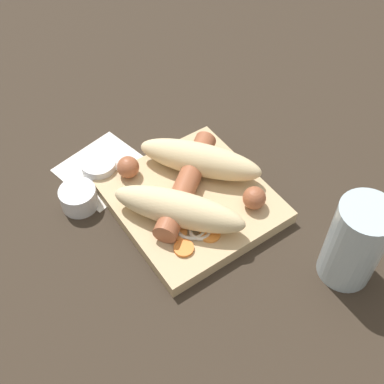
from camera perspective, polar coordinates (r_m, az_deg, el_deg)
The scene contains 9 objects.
ground_plane at distance 0.67m, azimuth 0.00°, elevation -1.67°, with size 3.00×3.00×0.00m, color #33281E.
food_tray at distance 0.66m, azimuth 0.00°, elevation -1.12°, with size 0.21×0.20×0.02m.
bread_roll at distance 0.64m, azimuth -0.27°, elevation 1.06°, with size 0.22×0.21×0.05m.
sausage at distance 0.65m, azimuth -0.30°, elevation 1.18°, with size 0.17×0.16×0.03m.
pickled_veggies at distance 0.62m, azimuth 0.19°, elevation -4.60°, with size 0.06×0.07×0.01m.
napkin at distance 0.72m, azimuth -10.29°, elevation 2.70°, with size 0.14×0.14×0.00m.
condiment_cup_near at distance 0.71m, azimuth -10.86°, elevation 2.59°, with size 0.05×0.05×0.03m.
condiment_cup_far at distance 0.68m, azimuth -13.26°, elevation -0.78°, with size 0.05×0.05×0.03m.
drink_glass at distance 0.59m, azimuth 18.78°, elevation -5.72°, with size 0.07×0.07×0.12m.
Camera 1 is at (0.34, -0.23, 0.53)m, focal length 45.00 mm.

